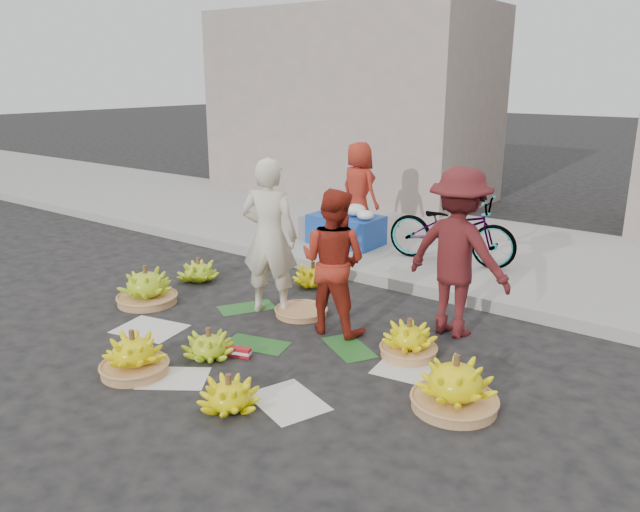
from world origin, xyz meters
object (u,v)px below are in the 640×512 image
Objects in this scene: banana_bunch_4 at (455,385)px; vendor_cream at (269,237)px; bicycle at (452,229)px; banana_bunch_0 at (146,287)px; flower_table at (346,228)px.

banana_bunch_4 is 0.41× the size of vendor_cream.
vendor_cream is at bearing 152.72° from bicycle.
bicycle is at bearing -133.28° from vendor_cream.
banana_bunch_0 is 4.14m from bicycle.
bicycle is (-1.69, 3.45, 0.39)m from banana_bunch_4.
vendor_cream is (-2.67, 0.75, 0.69)m from banana_bunch_4.
vendor_cream is at bearing 27.20° from banana_bunch_0.
vendor_cream is at bearing -74.59° from flower_table.
banana_bunch_0 is at bearing 179.28° from banana_bunch_4.
bicycle is (0.97, 2.70, -0.30)m from vendor_cream.
bicycle reaches higher than flower_table.
flower_table reaches higher than banana_bunch_0.
flower_table reaches higher than banana_bunch_4.
bicycle reaches higher than banana_bunch_4.
banana_bunch_4 is 4.82m from flower_table.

